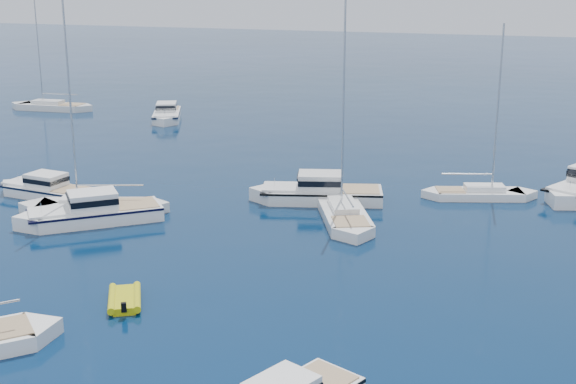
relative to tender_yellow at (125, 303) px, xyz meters
name	(u,v)px	position (x,y,z in m)	size (l,w,h in m)	color
motor_cruiser_left	(91,222)	(-8.95, 10.23, 0.00)	(3.04, 9.94, 2.61)	white
motor_cruiser_centre	(317,201)	(3.17, 19.94, 0.00)	(3.08, 10.05, 2.64)	silver
motor_cruiser_far_l	(46,197)	(-15.53, 14.26, 0.00)	(2.59, 8.46, 2.22)	white
motor_cruiser_horizon	(167,120)	(-22.59, 44.58, 0.00)	(2.85, 9.30, 2.44)	white
sailboat_mid_r	(344,220)	(6.17, 16.46, 0.00)	(2.71, 10.42, 15.32)	white
sailboat_mid_l	(95,212)	(-10.00, 12.18, 0.00)	(2.75, 10.57, 15.53)	white
sailboat_centre	(479,198)	(13.76, 24.82, 0.00)	(2.25, 8.66, 12.73)	white
sailboat_far_l	(52,110)	(-38.76, 45.72, 0.00)	(2.89, 11.10, 16.32)	silver
tender_yellow	(125,303)	(0.00, 0.00, 0.00)	(1.85, 3.31, 0.95)	#BDBF0B
tender_grey_far	(328,197)	(3.54, 21.25, 0.00)	(2.08, 3.83, 0.95)	black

